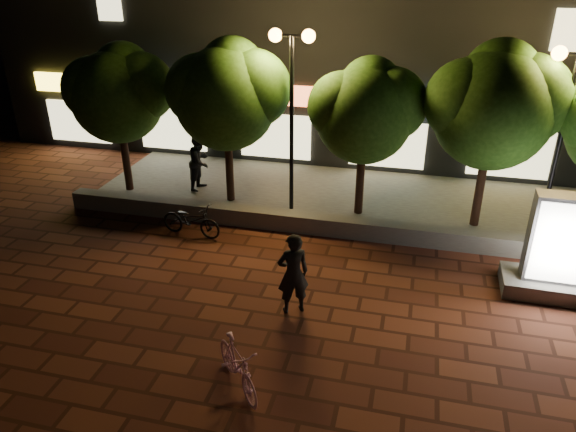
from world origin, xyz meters
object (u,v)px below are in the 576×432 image
(street_lamp_right, at_px, (570,96))
(scooter_pink, at_px, (237,365))
(street_lamp_left, at_px, (292,76))
(rider, at_px, (293,273))
(tree_mid, at_px, (367,108))
(scooter_parked, at_px, (191,220))
(tree_far_left, at_px, (119,91))
(tree_left, at_px, (228,92))
(tree_right, at_px, (496,102))
(ad_kiosk, at_px, (560,256))
(pedestrian, at_px, (200,162))

(street_lamp_right, distance_m, scooter_pink, 10.25)
(street_lamp_left, distance_m, rider, 5.96)
(tree_mid, relative_size, scooter_parked, 2.56)
(tree_far_left, xyz_separation_m, street_lamp_left, (5.45, -0.26, 0.74))
(street_lamp_left, bearing_deg, tree_left, 172.30)
(scooter_pink, distance_m, rider, 2.56)
(scooter_pink, distance_m, scooter_parked, 6.10)
(tree_right, relative_size, ad_kiosk, 2.09)
(tree_far_left, height_order, tree_right, tree_right)
(tree_far_left, relative_size, rider, 2.47)
(street_lamp_left, bearing_deg, street_lamp_right, 0.00)
(ad_kiosk, xyz_separation_m, pedestrian, (-10.06, 3.69, 0.02))
(tree_left, xyz_separation_m, rider, (3.17, -5.21, -2.51))
(street_lamp_left, bearing_deg, scooter_pink, -83.70)
(tree_far_left, relative_size, tree_mid, 1.03)
(tree_mid, bearing_deg, scooter_parked, -150.44)
(street_lamp_left, relative_size, rider, 2.77)
(rider, bearing_deg, street_lamp_left, -103.82)
(tree_far_left, xyz_separation_m, scooter_pink, (6.27, -7.70, -2.80))
(tree_left, distance_m, tree_mid, 4.00)
(tree_left, relative_size, tree_right, 0.97)
(tree_far_left, xyz_separation_m, tree_mid, (7.50, -0.00, -0.08))
(tree_mid, distance_m, tree_right, 3.32)
(ad_kiosk, distance_m, scooter_pink, 7.56)
(scooter_parked, xyz_separation_m, pedestrian, (-0.94, 3.02, 0.54))
(tree_right, distance_m, street_lamp_right, 1.70)
(street_lamp_left, distance_m, ad_kiosk, 8.01)
(tree_mid, bearing_deg, street_lamp_right, -3.04)
(tree_far_left, distance_m, scooter_parked, 4.90)
(street_lamp_left, distance_m, pedestrian, 4.50)
(ad_kiosk, distance_m, scooter_parked, 9.16)
(tree_mid, xyz_separation_m, scooter_parked, (-4.34, -2.46, -2.75))
(rider, bearing_deg, scooter_parked, -65.76)
(tree_left, bearing_deg, rider, -58.66)
(tree_mid, height_order, street_lamp_right, street_lamp_right)
(scooter_pink, bearing_deg, tree_mid, 39.48)
(rider, height_order, scooter_parked, rider)
(tree_right, relative_size, street_lamp_right, 1.02)
(tree_mid, distance_m, street_lamp_left, 2.22)
(scooter_pink, relative_size, scooter_parked, 0.93)
(street_lamp_left, xyz_separation_m, ad_kiosk, (6.82, -2.88, -3.05))
(tree_left, xyz_separation_m, tree_mid, (4.00, -0.00, -0.23))
(rider, bearing_deg, scooter_pink, 52.93)
(tree_far_left, height_order, scooter_parked, tree_far_left)
(tree_far_left, height_order, tree_left, tree_left)
(tree_far_left, xyz_separation_m, tree_left, (3.50, 0.00, 0.15))
(tree_left, xyz_separation_m, pedestrian, (-1.29, 0.55, -2.44))
(tree_mid, height_order, rider, tree_mid)
(scooter_parked, bearing_deg, tree_left, -0.72)
(scooter_pink, height_order, rider, rider)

